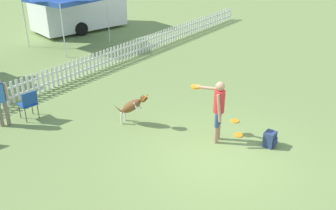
{
  "coord_description": "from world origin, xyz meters",
  "views": [
    {
      "loc": [
        -6.92,
        -3.59,
        5.12
      ],
      "look_at": [
        0.3,
        1.74,
        0.8
      ],
      "focal_mm": 40.0,
      "sensor_mm": 36.0,
      "label": 1
    }
  ],
  "objects_px": {
    "backpack_on_grass": "(270,139)",
    "folding_chair_blue_left": "(29,102)",
    "handler_person": "(218,105)",
    "frisbee_midfield": "(238,135)",
    "frisbee_near_dog": "(235,121)",
    "equipment_trailer": "(78,3)",
    "frisbee_near_handler": "(128,108)",
    "spectator_standing": "(0,97)",
    "leaping_dog": "(132,106)"
  },
  "relations": [
    {
      "from": "frisbee_midfield",
      "to": "folding_chair_blue_left",
      "type": "distance_m",
      "value": 5.99
    },
    {
      "from": "spectator_standing",
      "to": "backpack_on_grass",
      "type": "bearing_deg",
      "value": 142.48
    },
    {
      "from": "frisbee_midfield",
      "to": "spectator_standing",
      "type": "xyz_separation_m",
      "value": [
        -3.41,
        5.56,
        0.87
      ]
    },
    {
      "from": "folding_chair_blue_left",
      "to": "frisbee_near_dog",
      "type": "bearing_deg",
      "value": 133.68
    },
    {
      "from": "backpack_on_grass",
      "to": "folding_chair_blue_left",
      "type": "distance_m",
      "value": 6.76
    },
    {
      "from": "spectator_standing",
      "to": "frisbee_near_handler",
      "type": "bearing_deg",
      "value": 168.73
    },
    {
      "from": "handler_person",
      "to": "frisbee_near_dog",
      "type": "relative_size",
      "value": 6.7
    },
    {
      "from": "frisbee_midfield",
      "to": "equipment_trailer",
      "type": "xyz_separation_m",
      "value": [
        5.18,
        12.1,
        1.42
      ]
    },
    {
      "from": "frisbee_near_handler",
      "to": "frisbee_midfield",
      "type": "distance_m",
      "value": 3.54
    },
    {
      "from": "handler_person",
      "to": "frisbee_midfield",
      "type": "relative_size",
      "value": 6.7
    },
    {
      "from": "handler_person",
      "to": "backpack_on_grass",
      "type": "height_order",
      "value": "handler_person"
    },
    {
      "from": "backpack_on_grass",
      "to": "equipment_trailer",
      "type": "bearing_deg",
      "value": 68.18
    },
    {
      "from": "leaping_dog",
      "to": "frisbee_midfield",
      "type": "relative_size",
      "value": 4.5
    },
    {
      "from": "frisbee_near_dog",
      "to": "frisbee_midfield",
      "type": "xyz_separation_m",
      "value": [
        -0.66,
        -0.45,
        0.0
      ]
    },
    {
      "from": "handler_person",
      "to": "leaping_dog",
      "type": "relative_size",
      "value": 1.49
    },
    {
      "from": "leaping_dog",
      "to": "folding_chair_blue_left",
      "type": "bearing_deg",
      "value": -73.9
    },
    {
      "from": "leaping_dog",
      "to": "folding_chair_blue_left",
      "type": "relative_size",
      "value": 1.25
    },
    {
      "from": "handler_person",
      "to": "spectator_standing",
      "type": "bearing_deg",
      "value": 103.84
    },
    {
      "from": "equipment_trailer",
      "to": "frisbee_near_handler",
      "type": "bearing_deg",
      "value": -111.59
    },
    {
      "from": "folding_chair_blue_left",
      "to": "backpack_on_grass",
      "type": "bearing_deg",
      "value": 122.4
    },
    {
      "from": "frisbee_near_handler",
      "to": "folding_chair_blue_left",
      "type": "height_order",
      "value": "folding_chair_blue_left"
    },
    {
      "from": "handler_person",
      "to": "frisbee_near_dog",
      "type": "xyz_separation_m",
      "value": [
        1.26,
        0.08,
        -1.03
      ]
    },
    {
      "from": "frisbee_midfield",
      "to": "backpack_on_grass",
      "type": "relative_size",
      "value": 0.62
    },
    {
      "from": "handler_person",
      "to": "spectator_standing",
      "type": "xyz_separation_m",
      "value": [
        -2.81,
        5.2,
        -0.16
      ]
    },
    {
      "from": "backpack_on_grass",
      "to": "spectator_standing",
      "type": "bearing_deg",
      "value": 117.76
    },
    {
      "from": "frisbee_near_dog",
      "to": "folding_chair_blue_left",
      "type": "height_order",
      "value": "folding_chair_blue_left"
    },
    {
      "from": "handler_person",
      "to": "frisbee_near_handler",
      "type": "bearing_deg",
      "value": 74.85
    },
    {
      "from": "frisbee_near_handler",
      "to": "folding_chair_blue_left",
      "type": "bearing_deg",
      "value": 140.58
    },
    {
      "from": "frisbee_near_handler",
      "to": "folding_chair_blue_left",
      "type": "distance_m",
      "value": 2.88
    },
    {
      "from": "frisbee_midfield",
      "to": "backpack_on_grass",
      "type": "height_order",
      "value": "backpack_on_grass"
    },
    {
      "from": "backpack_on_grass",
      "to": "frisbee_midfield",
      "type": "bearing_deg",
      "value": 88.73
    },
    {
      "from": "leaping_dog",
      "to": "handler_person",
      "type": "bearing_deg",
      "value": 90.19
    },
    {
      "from": "backpack_on_grass",
      "to": "spectator_standing",
      "type": "relative_size",
      "value": 0.27
    },
    {
      "from": "folding_chair_blue_left",
      "to": "spectator_standing",
      "type": "relative_size",
      "value": 0.61
    },
    {
      "from": "folding_chair_blue_left",
      "to": "leaping_dog",
      "type": "bearing_deg",
      "value": 129.23
    },
    {
      "from": "frisbee_near_dog",
      "to": "frisbee_near_handler",
      "type": "bearing_deg",
      "value": 111.91
    },
    {
      "from": "equipment_trailer",
      "to": "spectator_standing",
      "type": "bearing_deg",
      "value": -130.57
    },
    {
      "from": "frisbee_near_dog",
      "to": "frisbee_midfield",
      "type": "distance_m",
      "value": 0.8
    },
    {
      "from": "frisbee_midfield",
      "to": "spectator_standing",
      "type": "height_order",
      "value": "spectator_standing"
    },
    {
      "from": "frisbee_near_dog",
      "to": "spectator_standing",
      "type": "bearing_deg",
      "value": 128.52
    },
    {
      "from": "folding_chair_blue_left",
      "to": "equipment_trailer",
      "type": "bearing_deg",
      "value": -130.84
    },
    {
      "from": "leaping_dog",
      "to": "backpack_on_grass",
      "type": "xyz_separation_m",
      "value": [
        1.19,
        -3.58,
        -0.38
      ]
    },
    {
      "from": "frisbee_near_handler",
      "to": "equipment_trailer",
      "type": "bearing_deg",
      "value": 56.26
    },
    {
      "from": "frisbee_near_handler",
      "to": "frisbee_midfield",
      "type": "bearing_deg",
      "value": -80.78
    },
    {
      "from": "leaping_dog",
      "to": "spectator_standing",
      "type": "distance_m",
      "value": 3.62
    },
    {
      "from": "handler_person",
      "to": "leaping_dog",
      "type": "height_order",
      "value": "handler_person"
    },
    {
      "from": "frisbee_near_handler",
      "to": "spectator_standing",
      "type": "height_order",
      "value": "spectator_standing"
    },
    {
      "from": "leaping_dog",
      "to": "frisbee_near_dog",
      "type": "xyz_separation_m",
      "value": [
        1.87,
        -2.25,
        -0.57
      ]
    },
    {
      "from": "leaping_dog",
      "to": "backpack_on_grass",
      "type": "distance_m",
      "value": 3.8
    },
    {
      "from": "handler_person",
      "to": "leaping_dog",
      "type": "distance_m",
      "value": 2.46
    }
  ]
}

